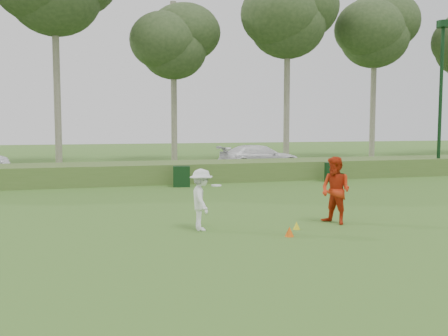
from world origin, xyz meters
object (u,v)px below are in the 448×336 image
object	(u,v)px
player_white	(201,200)
utility_cabinet	(182,176)
car_right	(260,157)
player_red	(336,190)
cone_yellow	(297,226)
trash_bin	(331,172)
lamp_post	(442,70)
cone_orange	(289,232)

from	to	relation	value
player_white	utility_cabinet	xyz separation A→B (m)	(1.22, 9.01, -0.34)
car_right	player_red	bearing A→B (deg)	163.95
player_white	player_red	world-z (taller)	player_red
player_white	utility_cabinet	world-z (taller)	player_white
cone_yellow	trash_bin	size ratio (longest dim) A/B	0.22
lamp_post	cone_yellow	xyz separation A→B (m)	(-13.13, -10.87, -5.49)
cone_orange	lamp_post	bearing A→B (deg)	40.35
cone_yellow	cone_orange	bearing A→B (deg)	-125.27
lamp_post	car_right	bearing A→B (deg)	147.14
lamp_post	cone_yellow	distance (m)	17.91
cone_yellow	trash_bin	xyz separation A→B (m)	(6.04, 9.59, 0.36)
cone_yellow	car_right	size ratio (longest dim) A/B	0.04
lamp_post	car_right	xyz separation A→B (m)	(-8.28, 5.35, -4.81)
cone_orange	trash_bin	distance (m)	12.21
utility_cabinet	lamp_post	bearing A→B (deg)	16.53
lamp_post	cone_yellow	bearing A→B (deg)	-140.38
player_red	trash_bin	world-z (taller)	player_red
player_red	car_right	world-z (taller)	player_red
player_red	utility_cabinet	world-z (taller)	player_red
player_white	player_red	bearing A→B (deg)	-90.45
cone_orange	utility_cabinet	bearing A→B (deg)	93.76
lamp_post	cone_yellow	world-z (taller)	lamp_post
car_right	utility_cabinet	bearing A→B (deg)	134.18
player_white	cone_orange	world-z (taller)	player_white
utility_cabinet	car_right	size ratio (longest dim) A/B	0.18
cone_yellow	trash_bin	distance (m)	11.34
player_red	cone_orange	size ratio (longest dim) A/B	7.59
cone_orange	cone_yellow	xyz separation A→B (m)	(0.51, 0.72, -0.02)
player_red	utility_cabinet	bearing A→B (deg)	171.02
lamp_post	trash_bin	xyz separation A→B (m)	(-7.09, -1.28, -5.13)
player_white	cone_orange	xyz separation A→B (m)	(1.90, -1.30, -0.67)
trash_bin	car_right	bearing A→B (deg)	100.20
trash_bin	utility_cabinet	bearing A→B (deg)	179.94
player_red	trash_bin	xyz separation A→B (m)	(4.72, 9.20, -0.47)
lamp_post	car_right	world-z (taller)	lamp_post
cone_orange	utility_cabinet	size ratio (longest dim) A/B	0.27
trash_bin	car_right	xyz separation A→B (m)	(-1.19, 6.63, 0.32)
cone_orange	trash_bin	bearing A→B (deg)	57.56
player_red	cone_yellow	xyz separation A→B (m)	(-1.32, -0.38, -0.82)
player_red	car_right	size ratio (longest dim) A/B	0.37
lamp_post	car_right	distance (m)	10.97
utility_cabinet	trash_bin	size ratio (longest dim) A/B	0.99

